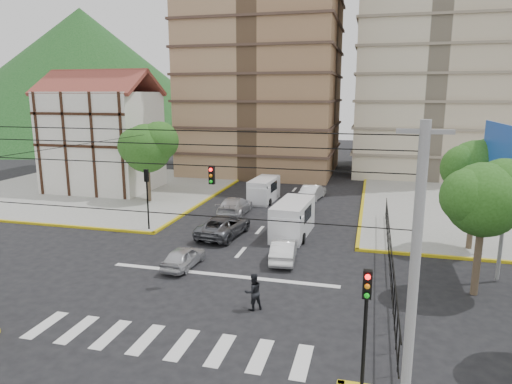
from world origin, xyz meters
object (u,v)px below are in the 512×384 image
(pedestrian_crosswalk, at_px, (253,292))
(car_silver_front_left, at_px, (184,257))
(van_right_lane, at_px, (292,220))
(traffic_light_nw, at_px, (147,189))
(van_left_lane, at_px, (263,191))
(car_white_front_right, at_px, (284,250))
(traffic_light_se, at_px, (366,314))

(pedestrian_crosswalk, bearing_deg, car_silver_front_left, -77.67)
(van_right_lane, relative_size, pedestrian_crosswalk, 3.13)
(traffic_light_nw, distance_m, pedestrian_crosswalk, 14.80)
(traffic_light_nw, height_order, van_left_lane, traffic_light_nw)
(van_right_lane, bearing_deg, car_silver_front_left, -120.80)
(traffic_light_nw, distance_m, van_right_lane, 10.60)
(van_right_lane, relative_size, van_left_lane, 1.13)
(van_left_lane, distance_m, car_white_front_right, 15.29)
(traffic_light_se, distance_m, van_right_lane, 17.83)
(traffic_light_se, height_order, car_silver_front_left, traffic_light_se)
(traffic_light_nw, xyz_separation_m, van_left_lane, (5.94, 11.03, -2.07))
(pedestrian_crosswalk, bearing_deg, traffic_light_nw, -83.18)
(van_right_lane, relative_size, car_white_front_right, 1.39)
(traffic_light_nw, height_order, car_white_front_right, traffic_light_nw)
(van_right_lane, bearing_deg, traffic_light_se, -69.05)
(traffic_light_se, distance_m, car_silver_front_left, 14.29)
(traffic_light_se, relative_size, van_left_lane, 0.91)
(traffic_light_se, relative_size, traffic_light_nw, 1.00)
(traffic_light_se, xyz_separation_m, van_right_lane, (-5.26, 16.92, -1.93))
(car_white_front_right, distance_m, pedestrian_crosswalk, 6.64)
(traffic_light_se, height_order, pedestrian_crosswalk, traffic_light_se)
(car_silver_front_left, bearing_deg, van_left_lane, -88.49)
(car_white_front_right, bearing_deg, van_right_lane, -91.30)
(car_silver_front_left, height_order, car_white_front_right, car_white_front_right)
(van_right_lane, height_order, pedestrian_crosswalk, van_right_lane)
(car_white_front_right, bearing_deg, car_silver_front_left, 19.22)
(car_white_front_right, bearing_deg, traffic_light_se, 106.41)
(traffic_light_nw, distance_m, van_left_lane, 12.69)
(car_silver_front_left, relative_size, pedestrian_crosswalk, 2.04)
(traffic_light_nw, xyz_separation_m, van_right_lane, (10.34, 1.32, -1.93))
(van_right_lane, distance_m, car_silver_front_left, 8.89)
(traffic_light_se, bearing_deg, pedestrian_crosswalk, 132.74)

